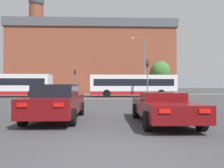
% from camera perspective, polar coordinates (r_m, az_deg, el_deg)
% --- Properties ---
extents(ground_plane, '(400.00, 400.00, 0.00)m').
position_cam_1_polar(ground_plane, '(4.55, 0.53, -18.75)').
color(ground_plane, '#3D3D3F').
extents(stop_line_strip, '(7.89, 0.30, 0.01)m').
position_cam_1_polar(stop_line_strip, '(25.59, -1.50, -3.80)').
color(stop_line_strip, silver).
rests_on(stop_line_strip, ground_plane).
extents(far_pavement, '(68.77, 2.50, 0.01)m').
position_cam_1_polar(far_pavement, '(39.07, -1.65, -2.71)').
color(far_pavement, gray).
rests_on(far_pavement, ground_plane).
extents(brick_civic_building, '(33.69, 13.96, 21.97)m').
position_cam_1_polar(brick_civic_building, '(48.83, -5.17, 6.50)').
color(brick_civic_building, brown).
rests_on(brick_civic_building, ground_plane).
extents(car_saloon_left, '(1.97, 4.80, 1.50)m').
position_cam_1_polar(car_saloon_left, '(9.53, -14.19, -4.51)').
color(car_saloon_left, '#600C0F').
rests_on(car_saloon_left, ground_plane).
extents(car_roadster_right, '(1.98, 4.73, 1.18)m').
position_cam_1_polar(car_roadster_right, '(8.64, 13.13, -5.84)').
color(car_roadster_right, '#600C0F').
rests_on(car_roadster_right, ground_plane).
extents(bus_crossing_lead, '(11.41, 2.65, 2.94)m').
position_cam_1_polar(bus_crossing_lead, '(29.56, 5.48, -0.33)').
color(bus_crossing_lead, silver).
rests_on(bus_crossing_lead, ground_plane).
extents(bus_crossing_trailing, '(10.82, 2.71, 3.01)m').
position_cam_1_polar(bus_crossing_trailing, '(32.04, -25.18, -0.22)').
color(bus_crossing_trailing, silver).
rests_on(bus_crossing_trailing, ground_plane).
extents(traffic_light_near_right, '(0.26, 0.31, 4.55)m').
position_cam_1_polar(traffic_light_near_right, '(26.37, 9.26, 2.90)').
color(traffic_light_near_right, slate).
rests_on(traffic_light_near_right, ground_plane).
extents(traffic_light_far_left, '(0.26, 0.31, 4.30)m').
position_cam_1_polar(traffic_light_far_left, '(38.73, -9.68, 1.54)').
color(traffic_light_far_left, slate).
rests_on(traffic_light_far_left, ground_plane).
extents(street_lamp_junction, '(2.02, 0.36, 8.34)m').
position_cam_1_polar(street_lamp_junction, '(30.79, 8.00, 6.04)').
color(street_lamp_junction, slate).
rests_on(street_lamp_junction, ground_plane).
extents(pedestrian_waiting, '(0.45, 0.34, 1.71)m').
position_cam_1_polar(pedestrian_waiting, '(38.72, 6.24, -1.25)').
color(pedestrian_waiting, '#333851').
rests_on(pedestrian_waiting, ground_plane).
extents(pedestrian_walking_east, '(0.40, 0.46, 1.67)m').
position_cam_1_polar(pedestrian_walking_east, '(38.78, 1.03, -1.29)').
color(pedestrian_walking_east, black).
rests_on(pedestrian_walking_east, ground_plane).
extents(tree_by_building, '(3.75, 3.75, 6.28)m').
position_cam_1_polar(tree_by_building, '(43.06, 12.57, 3.21)').
color(tree_by_building, '#4C3823').
rests_on(tree_by_building, ground_plane).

